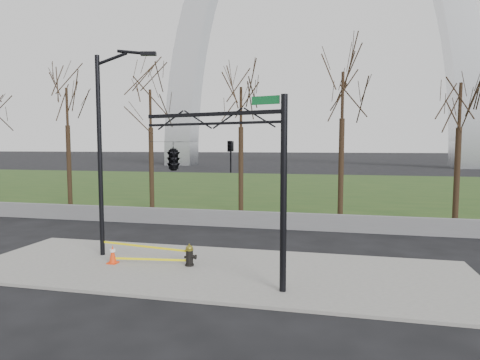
% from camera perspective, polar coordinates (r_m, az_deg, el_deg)
% --- Properties ---
extents(ground, '(500.00, 500.00, 0.00)m').
position_cam_1_polar(ground, '(15.10, -3.51, -12.54)').
color(ground, black).
rests_on(ground, ground).
extents(sidewalk, '(18.00, 6.00, 0.10)m').
position_cam_1_polar(sidewalk, '(15.08, -3.51, -12.36)').
color(sidewalk, slate).
rests_on(sidewalk, ground).
extents(grass_strip, '(120.00, 40.00, 0.06)m').
position_cam_1_polar(grass_strip, '(44.23, 7.53, -1.01)').
color(grass_strip, '#223E16').
rests_on(grass_strip, ground).
extents(guardrail, '(60.00, 0.30, 0.90)m').
position_cam_1_polar(guardrail, '(22.56, 2.25, -5.53)').
color(guardrail, '#59595B').
rests_on(guardrail, ground).
extents(gateway_arch, '(66.00, 6.00, 65.00)m').
position_cam_1_polar(gateway_arch, '(93.21, 10.58, 22.23)').
color(gateway_arch, silver).
rests_on(gateway_arch, ground).
extents(tree_row, '(48.66, 4.00, 9.56)m').
position_cam_1_polar(tree_row, '(25.96, 6.83, 5.40)').
color(tree_row, black).
rests_on(tree_row, ground).
extents(fire_hydrant, '(0.50, 0.33, 0.81)m').
position_cam_1_polar(fire_hydrant, '(15.40, -6.99, -10.38)').
color(fire_hydrant, black).
rests_on(fire_hydrant, sidewalk).
extents(traffic_cone, '(0.36, 0.36, 0.69)m').
position_cam_1_polar(traffic_cone, '(16.30, -17.26, -9.81)').
color(traffic_cone, red).
rests_on(traffic_cone, sidewalk).
extents(street_light, '(2.36, 0.70, 8.21)m').
position_cam_1_polar(street_light, '(17.11, -18.21, 5.22)').
color(street_light, black).
rests_on(street_light, ground).
extents(traffic_signal_mast, '(4.96, 2.54, 6.00)m').
position_cam_1_polar(traffic_signal_mast, '(13.69, -6.66, 3.30)').
color(traffic_signal_mast, black).
rests_on(traffic_signal_mast, ground).
extents(caution_tape, '(3.94, 1.01, 0.42)m').
position_cam_1_polar(caution_tape, '(16.16, -12.83, -9.68)').
color(caution_tape, yellow).
rests_on(caution_tape, ground).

